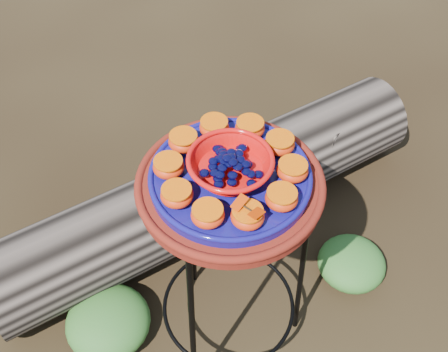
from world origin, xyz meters
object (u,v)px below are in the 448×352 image
plant_stand (229,270)px  terracotta_saucer (230,186)px  cobalt_plate (230,178)px  driftwood_log (211,192)px  red_bowl (230,167)px

plant_stand → terracotta_saucer: bearing=0.0°
plant_stand → cobalt_plate: (0.00, 0.00, 0.40)m
terracotta_saucer → cobalt_plate: size_ratio=1.17×
cobalt_plate → driftwood_log: 0.75m
cobalt_plate → red_bowl: (0.00, 0.00, 0.04)m
plant_stand → cobalt_plate: 0.40m
red_bowl → driftwood_log: (0.19, 0.42, -0.63)m
red_bowl → driftwood_log: 0.78m
plant_stand → terracotta_saucer: (0.00, 0.00, 0.37)m
plant_stand → red_bowl: red_bowl is taller
terracotta_saucer → red_bowl: bearing=0.0°
terracotta_saucer → red_bowl: 0.07m
driftwood_log → cobalt_plate: bearing=-114.3°
plant_stand → cobalt_plate: cobalt_plate is taller
terracotta_saucer → red_bowl: size_ratio=2.33×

